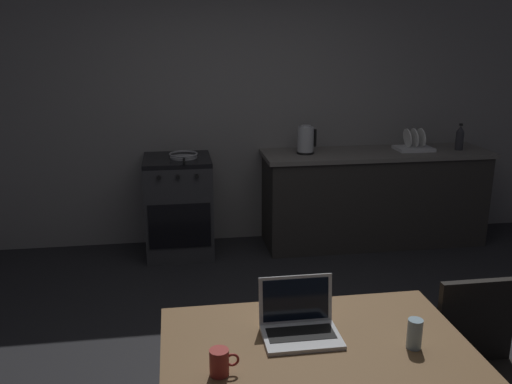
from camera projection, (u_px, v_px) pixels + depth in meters
The scene contains 13 objects.
ground_plane at pixel (284, 368), 3.40m from camera, with size 12.00×12.00×0.00m, color black.
back_wall at pixel (268, 98), 5.29m from camera, with size 6.40×0.10×2.77m, color gray.
kitchen_counter at pixel (373, 197), 5.35m from camera, with size 2.16×0.64×0.91m.
stove_oven at pixel (179, 206), 5.08m from camera, with size 0.60×0.62×0.91m.
dining_table at pixel (315, 361), 2.28m from camera, with size 1.26×0.80×0.76m.
chair at pixel (483, 363), 2.58m from camera, with size 0.40×0.40×0.87m.
laptop at pixel (300, 324), 2.32m from camera, with size 0.32×0.25×0.23m.
electric_kettle at pixel (306, 140), 5.09m from camera, with size 0.18×0.16×0.26m.
bottle at pixel (460, 138), 5.26m from camera, with size 0.07×0.07×0.25m.
frying_pan at pixel (184, 155), 4.93m from camera, with size 0.26×0.43×0.05m.
coffee_mug at pixel (220, 362), 2.04m from camera, with size 0.11×0.07×0.10m.
drinking_glass at pixel (415, 334), 2.21m from camera, with size 0.06×0.06×0.12m.
dish_rack at pixel (414, 145), 5.27m from camera, with size 0.34×0.26×0.21m.
Camera 1 is at (-0.62, -2.91, 1.98)m, focal length 38.74 mm.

